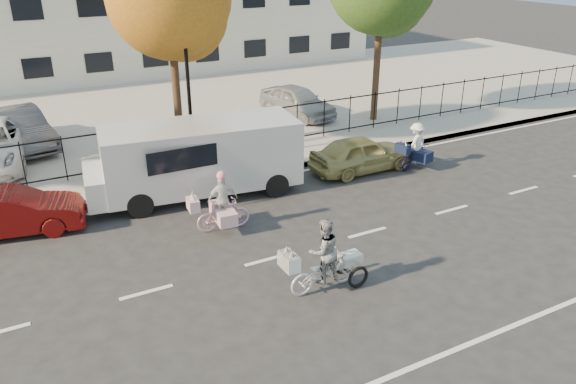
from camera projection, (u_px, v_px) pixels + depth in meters
ground at (267, 260)px, 13.80m from camera, size 120.00×120.00×0.00m
road_markings at (267, 260)px, 13.79m from camera, size 60.00×9.52×0.01m
curb at (198, 185)px, 17.84m from camera, size 60.00×0.10×0.15m
sidewalk at (187, 174)px, 18.69m from camera, size 60.00×2.20×0.15m
parking_lot at (124, 110)px, 25.86m from camera, size 60.00×15.60×0.15m
iron_fence at (175, 141)px, 19.24m from camera, size 58.00×0.06×1.50m
building at (78, 20)px, 32.74m from camera, size 34.00×10.00×6.00m
lamppost at (188, 78)px, 18.23m from camera, size 0.36×0.36×4.33m
street_sign at (121, 138)px, 17.91m from camera, size 0.85×0.06×1.80m
zebra_trike at (324, 263)px, 12.38m from camera, size 2.01×0.76×1.73m
unicorn_bike at (222, 208)px, 15.00m from camera, size 1.70×1.19×1.70m
bull_bike at (415, 150)px, 19.21m from camera, size 1.76×1.24×1.59m
white_van at (198, 157)px, 16.88m from camera, size 6.57×2.88×2.25m
red_sedan at (10, 212)px, 14.83m from camera, size 3.90×2.01×1.23m
gold_sedan at (362, 154)px, 18.94m from camera, size 3.62×1.46×1.23m
lot_car_c at (21, 129)px, 20.65m from camera, size 2.32×4.57×1.44m
lot_car_d at (297, 101)px, 24.43m from camera, size 2.35×4.15×1.33m
tree_mid at (173, 2)px, 18.55m from camera, size 4.16×4.16×7.62m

